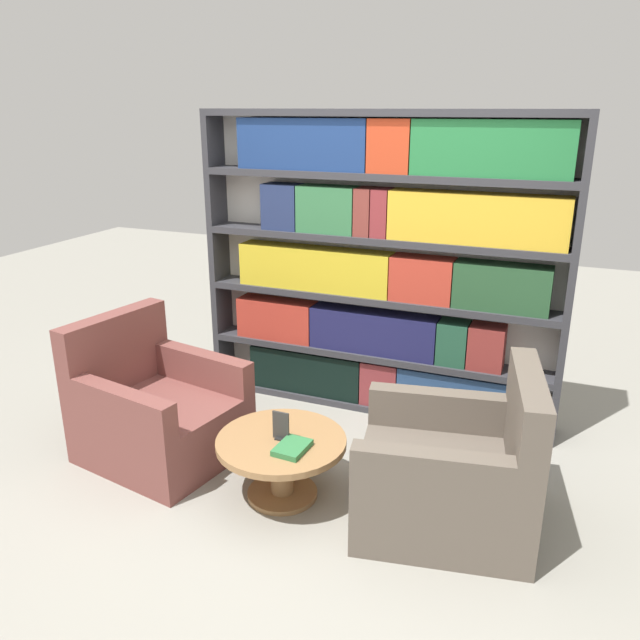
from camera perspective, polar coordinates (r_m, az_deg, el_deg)
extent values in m
plane|color=gray|center=(3.80, -2.23, -17.24)|extent=(14.00, 14.00, 0.00)
cube|color=silver|center=(4.73, 5.74, 5.04)|extent=(2.71, 0.05, 2.23)
cube|color=#333338|center=(5.14, -9.07, 6.03)|extent=(0.05, 0.30, 2.23)
cube|color=#333338|center=(4.43, 21.97, 2.78)|extent=(0.05, 0.30, 2.23)
cube|color=#333338|center=(4.99, 4.91, -7.52)|extent=(2.61, 0.30, 0.05)
cube|color=#333338|center=(4.82, 5.05, -3.04)|extent=(2.61, 0.30, 0.05)
cube|color=#333338|center=(4.67, 5.21, 2.04)|extent=(2.61, 0.30, 0.05)
cube|color=#333338|center=(4.56, 5.38, 7.41)|extent=(2.61, 0.30, 0.05)
cube|color=#333338|center=(4.49, 5.55, 12.99)|extent=(2.61, 0.30, 0.05)
cube|color=#333338|center=(4.47, 5.73, 18.36)|extent=(2.61, 0.30, 0.05)
cube|color=black|center=(5.06, -1.15, -4.58)|extent=(0.94, 0.20, 0.35)
cube|color=maroon|center=(4.87, 5.59, -5.66)|extent=(0.28, 0.20, 0.35)
cube|color=navy|center=(4.74, 13.08, -6.76)|extent=(0.98, 0.20, 0.35)
cube|color=#B43528|center=(5.01, -3.92, 0.12)|extent=(0.63, 0.20, 0.32)
cube|color=#1E1E4D|center=(4.73, 4.93, -1.07)|extent=(0.97, 0.20, 0.32)
cube|color=#214E37|center=(4.60, 12.08, -2.02)|extent=(0.21, 0.20, 0.32)
cube|color=maroon|center=(4.57, 15.00, -2.39)|extent=(0.25, 0.20, 0.32)
cube|color=gold|center=(4.76, -0.45, 4.75)|extent=(1.20, 0.20, 0.32)
cube|color=#BA3828|center=(4.51, 9.35, 3.71)|extent=(0.44, 0.20, 0.32)
cube|color=#264E2D|center=(4.43, 16.31, 2.91)|extent=(0.64, 0.20, 0.32)
cube|color=navy|center=(4.77, -3.41, 10.34)|extent=(0.28, 0.20, 0.34)
cube|color=#337244|center=(4.63, 0.74, 10.10)|extent=(0.44, 0.20, 0.34)
cube|color=brown|center=(4.53, 4.15, 9.86)|extent=(0.12, 0.20, 0.34)
cube|color=maroon|center=(4.49, 5.69, 9.75)|extent=(0.12, 0.20, 0.34)
cube|color=gold|center=(4.36, 14.16, 8.98)|extent=(1.19, 0.20, 0.34)
cube|color=navy|center=(4.65, -1.46, 15.79)|extent=(0.99, 0.20, 0.36)
cube|color=#BD391D|center=(4.43, 6.54, 15.53)|extent=(0.30, 0.20, 0.36)
cube|color=#24733A|center=(4.30, 15.45, 14.89)|extent=(1.03, 0.20, 0.36)
cube|color=brown|center=(4.37, -14.19, -9.54)|extent=(1.07, 0.98, 0.40)
cube|color=brown|center=(4.45, -18.23, -2.73)|extent=(0.29, 0.84, 0.53)
cube|color=brown|center=(3.97, -17.56, -7.68)|extent=(0.81, 0.26, 0.23)
cube|color=brown|center=(4.41, -10.57, -4.38)|extent=(0.81, 0.26, 0.23)
cube|color=brown|center=(3.69, 11.16, -14.98)|extent=(1.07, 0.98, 0.40)
cube|color=brown|center=(3.49, 18.28, -8.90)|extent=(0.28, 0.84, 0.53)
cube|color=brown|center=(3.84, 10.54, -8.01)|extent=(0.81, 0.26, 0.23)
cube|color=brown|center=(3.22, 10.08, -13.65)|extent=(0.81, 0.26, 0.23)
cylinder|color=olive|center=(3.85, -3.50, -13.55)|extent=(0.14, 0.14, 0.35)
cylinder|color=olive|center=(3.94, -3.46, -15.50)|extent=(0.43, 0.43, 0.03)
cylinder|color=olive|center=(3.75, -3.56, -11.04)|extent=(0.77, 0.77, 0.04)
cube|color=black|center=(3.74, -3.57, -10.71)|extent=(0.06, 0.06, 0.01)
cube|color=#2D2D2D|center=(3.70, -3.60, -9.61)|extent=(0.10, 0.01, 0.17)
cube|color=#2D703D|center=(3.62, -2.55, -11.58)|extent=(0.18, 0.23, 0.03)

